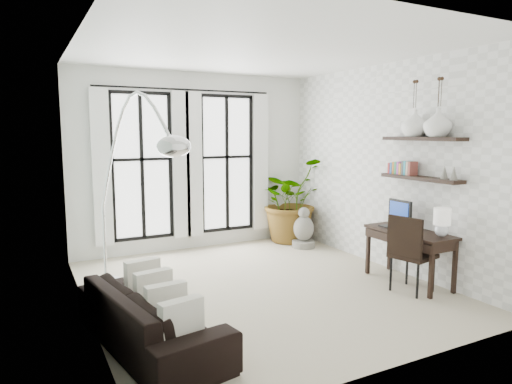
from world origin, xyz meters
TOP-DOWN VIEW (x-y plane):
  - floor at (0.00, 0.00)m, footprint 5.00×5.00m
  - ceiling at (0.00, 0.00)m, footprint 5.00×5.00m
  - wall_left at (-2.25, 0.00)m, footprint 0.00×5.00m
  - wall_right at (2.25, 0.00)m, footprint 0.00×5.00m
  - wall_back at (0.00, 2.50)m, footprint 4.50×0.00m
  - windows at (-0.20, 2.43)m, footprint 3.26×0.13m
  - wall_shelves at (2.11, -0.79)m, footprint 0.25×1.30m
  - sofa at (-1.80, -1.04)m, footprint 1.15×2.18m
  - throw_pillows at (-1.70, -1.04)m, footprint 0.40×1.52m
  - plant at (1.81, 2.15)m, footprint 1.88×1.78m
  - desk at (1.95, -0.88)m, footprint 0.55×1.29m
  - desk_chair at (1.66, -1.12)m, footprint 0.59×0.59m
  - arc_lamp at (-1.70, -0.02)m, footprint 0.77×2.32m
  - buddha at (1.76, 1.57)m, footprint 0.42×0.42m
  - vase_a at (2.11, -1.08)m, footprint 0.37×0.37m
  - vase_b at (2.11, -0.68)m, footprint 0.37×0.37m

SIDE VIEW (x-z plane):
  - floor at x=0.00m, z-range 0.00..0.00m
  - sofa at x=-1.80m, z-range 0.00..0.61m
  - buddha at x=1.76m, z-range -0.06..0.70m
  - throw_pillows at x=-1.70m, z-range 0.30..0.70m
  - desk_chair at x=1.66m, z-range 0.07..1.12m
  - desk at x=1.95m, z-range 0.14..1.29m
  - plant at x=1.81m, z-range 0.00..1.65m
  - windows at x=-0.20m, z-range 0.24..2.88m
  - wall_left at x=-2.25m, z-range -0.90..4.10m
  - wall_right at x=2.25m, z-range -0.90..4.10m
  - wall_back at x=0.00m, z-range -0.65..3.85m
  - wall_shelves at x=2.11m, z-range 1.43..2.03m
  - arc_lamp at x=-1.70m, z-range 0.72..3.32m
  - vase_a at x=2.11m, z-range 2.07..2.46m
  - vase_b at x=2.11m, z-range 2.07..2.46m
  - ceiling at x=0.00m, z-range 3.20..3.20m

